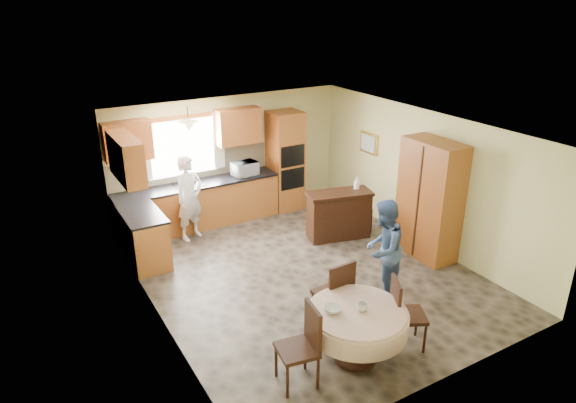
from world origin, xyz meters
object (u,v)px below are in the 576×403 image
(dining_table, at_px, (357,321))
(chair_right, at_px, (403,310))
(oven_tower, at_px, (285,161))
(sideboard, at_px, (339,216))
(chair_left, at_px, (304,342))
(cupboard, at_px, (430,200))
(chair_back, at_px, (336,291))
(person_sink, at_px, (189,198))
(person_dining, at_px, (383,249))

(dining_table, relative_size, chair_right, 1.29)
(oven_tower, xyz_separation_m, sideboard, (0.13, -1.81, -0.63))
(oven_tower, relative_size, dining_table, 1.65)
(dining_table, height_order, chair_left, chair_left)
(sideboard, relative_size, cupboard, 0.58)
(chair_back, bearing_deg, person_sink, -81.14)
(chair_right, bearing_deg, oven_tower, 14.76)
(sideboard, xyz_separation_m, cupboard, (0.94, -1.35, 0.62))
(oven_tower, distance_m, chair_back, 4.45)
(cupboard, bearing_deg, chair_back, -159.87)
(cupboard, bearing_deg, sideboard, 124.86)
(chair_right, bearing_deg, sideboard, 5.97)
(oven_tower, relative_size, chair_right, 2.13)
(dining_table, relative_size, chair_back, 1.23)
(dining_table, distance_m, chair_right, 0.70)
(chair_back, bearing_deg, chair_right, 120.82)
(cupboard, distance_m, person_dining, 1.70)
(chair_right, xyz_separation_m, person_dining, (0.58, 1.12, 0.24))
(chair_back, bearing_deg, person_dining, -165.36)
(chair_right, relative_size, person_dining, 0.63)
(cupboard, relative_size, person_sink, 1.28)
(chair_right, xyz_separation_m, person_sink, (-1.26, 4.50, 0.27))
(sideboard, xyz_separation_m, chair_right, (-1.19, -3.10, 0.11))
(chair_back, distance_m, person_sink, 3.80)
(chair_back, distance_m, person_dining, 1.16)
(oven_tower, relative_size, cupboard, 1.01)
(chair_left, relative_size, chair_back, 1.00)
(oven_tower, xyz_separation_m, dining_table, (-1.75, -4.83, -0.49))
(dining_table, bearing_deg, chair_right, -7.19)
(oven_tower, distance_m, sideboard, 1.92)
(chair_left, height_order, chair_right, chair_left)
(chair_right, bearing_deg, chair_back, 60.24)
(chair_right, bearing_deg, chair_left, 114.38)
(sideboard, xyz_separation_m, chair_left, (-2.68, -3.04, 0.14))
(chair_back, bearing_deg, chair_left, 33.66)
(oven_tower, xyz_separation_m, cupboard, (1.07, -3.17, -0.01))
(sideboard, bearing_deg, chair_back, -112.24)
(person_sink, xyz_separation_m, person_dining, (1.84, -3.38, -0.04))
(person_dining, bearing_deg, chair_back, -13.41)
(person_sink, bearing_deg, dining_table, -105.63)
(chair_back, relative_size, person_sink, 0.63)
(sideboard, distance_m, chair_right, 3.32)
(chair_left, bearing_deg, oven_tower, 161.36)
(dining_table, height_order, person_dining, person_dining)
(chair_left, bearing_deg, dining_table, 100.58)
(cupboard, height_order, chair_back, cupboard)
(oven_tower, xyz_separation_m, person_sink, (-2.32, -0.42, -0.24))
(chair_right, bearing_deg, person_sink, 42.57)
(cupboard, height_order, dining_table, cupboard)
(sideboard, distance_m, person_sink, 2.85)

